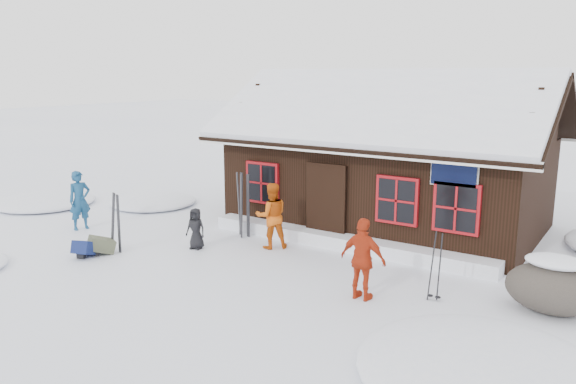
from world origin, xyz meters
name	(u,v)px	position (x,y,z in m)	size (l,w,h in m)	color
ground	(239,262)	(0.00, 0.00, 0.00)	(120.00, 120.00, 0.00)	white
mountain_hut	(390,170)	(1.50, 4.98, 1.58)	(8.90, 6.09, 4.42)	black
snow_drift	(343,241)	(1.50, 2.25, 0.17)	(7.60, 0.60, 0.35)	white
snow_mounds	(341,253)	(1.65, 1.86, 0.00)	(20.60, 13.20, 0.48)	white
skier_teal	(80,200)	(-5.43, -0.23, 0.82)	(0.60, 0.39, 1.65)	navy
skier_orange_left	(272,216)	(0.00, 1.30, 0.82)	(0.80, 0.62, 1.65)	#C6510E
skier_orange_right	(363,259)	(3.32, -0.40, 0.80)	(0.94, 0.39, 1.61)	#B32E12
skier_crouched	(196,229)	(-1.53, 0.22, 0.52)	(0.50, 0.33, 1.03)	black
boulder	(553,287)	(6.46, 0.96, 0.49)	(1.65, 1.24, 0.97)	#474139
ski_pair_left	(116,224)	(-2.93, -1.07, 0.71)	(0.48, 0.14, 1.52)	black
ski_pair_mid	(240,206)	(-1.32, 1.72, 0.82)	(0.39, 0.32, 1.75)	black
ski_pair_right	(245,206)	(-1.20, 1.76, 0.83)	(0.43, 0.13, 1.76)	black
ski_poles	(436,267)	(4.50, 0.31, 0.66)	(0.25, 0.12, 1.41)	black
backpack_blue	(86,251)	(-3.26, -1.71, 0.15)	(0.42, 0.56, 0.31)	#121D4F
backpack_olive	(101,248)	(-3.14, -1.36, 0.16)	(0.43, 0.57, 0.31)	#4B5039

